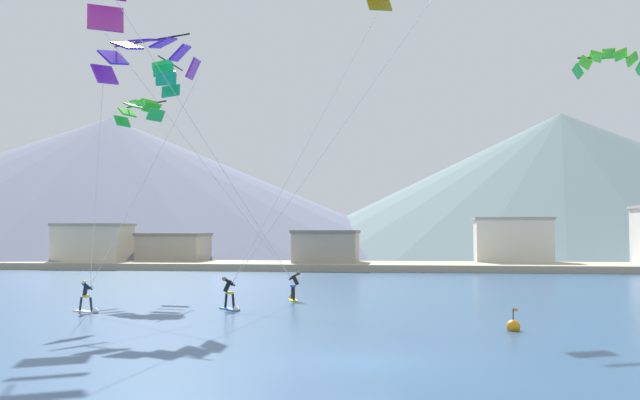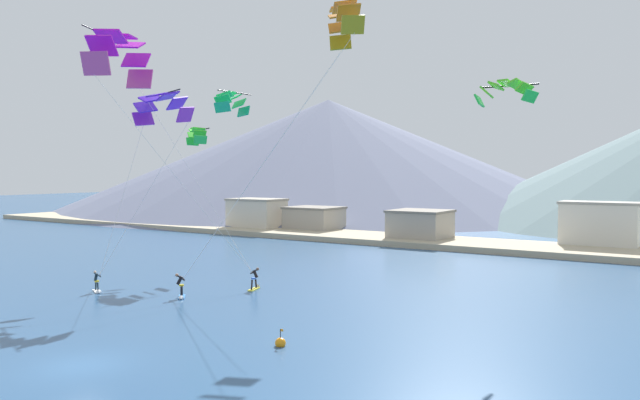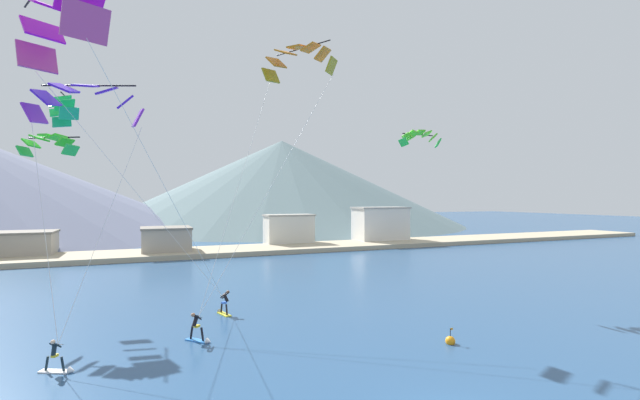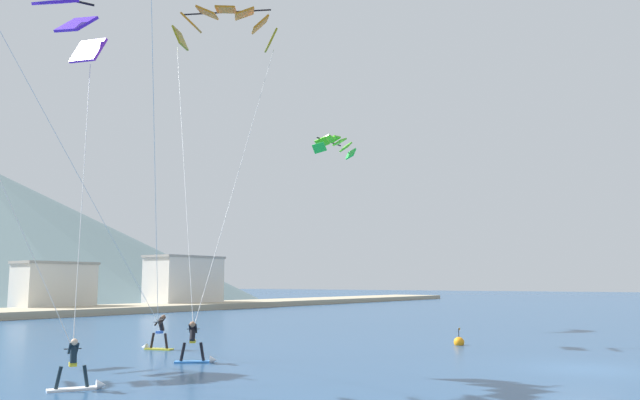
{
  "view_description": "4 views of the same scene",
  "coord_description": "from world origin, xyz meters",
  "px_view_note": "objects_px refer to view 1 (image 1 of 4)",
  "views": [
    {
      "loc": [
        1.59,
        -22.02,
        4.0
      ],
      "look_at": [
        -3.21,
        16.58,
        5.72
      ],
      "focal_mm": 40.0,
      "sensor_mm": 36.0,
      "label": 1
    },
    {
      "loc": [
        24.71,
        -17.67,
        8.96
      ],
      "look_at": [
        2.35,
        16.59,
        7.06
      ],
      "focal_mm": 35.0,
      "sensor_mm": 36.0,
      "label": 2
    },
    {
      "loc": [
        -10.46,
        -11.93,
        8.29
      ],
      "look_at": [
        0.81,
        15.05,
        8.18
      ],
      "focal_mm": 24.0,
      "sensor_mm": 36.0,
      "label": 3
    },
    {
      "loc": [
        -25.89,
        -6.17,
        3.33
      ],
      "look_at": [
        1.98,
        14.01,
        7.86
      ],
      "focal_mm": 35.0,
      "sensor_mm": 36.0,
      "label": 4
    }
  ],
  "objects_px": {
    "kitesurfer_near_lead": "(293,291)",
    "parafoil_kite_distant_high_outer": "(140,110)",
    "kitesurfer_mid_center": "(231,299)",
    "parafoil_kite_near_trail": "(146,55)",
    "kitesurfer_near_trail": "(89,303)",
    "race_marker_buoy": "(513,327)",
    "parafoil_kite_distant_mid_solo": "(165,74)",
    "parafoil_kite_distant_low_drift": "(608,61)"
  },
  "relations": [
    {
      "from": "kitesurfer_near_lead",
      "to": "parafoil_kite_distant_high_outer",
      "type": "height_order",
      "value": "parafoil_kite_distant_high_outer"
    },
    {
      "from": "kitesurfer_near_lead",
      "to": "parafoil_kite_distant_high_outer",
      "type": "relative_size",
      "value": 0.4
    },
    {
      "from": "kitesurfer_mid_center",
      "to": "parafoil_kite_near_trail",
      "type": "distance_m",
      "value": 15.53
    },
    {
      "from": "kitesurfer_near_lead",
      "to": "kitesurfer_near_trail",
      "type": "xyz_separation_m",
      "value": [
        -9.04,
        -7.36,
        -0.1
      ]
    },
    {
      "from": "race_marker_buoy",
      "to": "parafoil_kite_distant_mid_solo",
      "type": "bearing_deg",
      "value": 135.63
    },
    {
      "from": "kitesurfer_near_lead",
      "to": "kitesurfer_near_trail",
      "type": "bearing_deg",
      "value": -140.84
    },
    {
      "from": "parafoil_kite_distant_high_outer",
      "to": "race_marker_buoy",
      "type": "relative_size",
      "value": 4.33
    },
    {
      "from": "kitesurfer_mid_center",
      "to": "parafoil_kite_distant_low_drift",
      "type": "distance_m",
      "value": 25.63
    },
    {
      "from": "parafoil_kite_distant_low_drift",
      "to": "kitesurfer_near_trail",
      "type": "bearing_deg",
      "value": -161.41
    },
    {
      "from": "parafoil_kite_distant_mid_solo",
      "to": "race_marker_buoy",
      "type": "distance_m",
      "value": 35.06
    },
    {
      "from": "parafoil_kite_distant_low_drift",
      "to": "parafoil_kite_distant_mid_solo",
      "type": "bearing_deg",
      "value": 163.65
    },
    {
      "from": "parafoil_kite_distant_mid_solo",
      "to": "kitesurfer_mid_center",
      "type": "bearing_deg",
      "value": -60.1
    },
    {
      "from": "parafoil_kite_distant_high_outer",
      "to": "parafoil_kite_distant_low_drift",
      "type": "distance_m",
      "value": 30.36
    },
    {
      "from": "kitesurfer_mid_center",
      "to": "parafoil_kite_distant_high_outer",
      "type": "xyz_separation_m",
      "value": [
        -9.42,
        11.43,
        11.86
      ]
    },
    {
      "from": "kitesurfer_mid_center",
      "to": "race_marker_buoy",
      "type": "bearing_deg",
      "value": -24.05
    },
    {
      "from": "kitesurfer_near_lead",
      "to": "kitesurfer_mid_center",
      "type": "height_order",
      "value": "kitesurfer_mid_center"
    },
    {
      "from": "parafoil_kite_distant_high_outer",
      "to": "parafoil_kite_distant_mid_solo",
      "type": "height_order",
      "value": "parafoil_kite_distant_mid_solo"
    },
    {
      "from": "kitesurfer_near_trail",
      "to": "parafoil_kite_distant_mid_solo",
      "type": "bearing_deg",
      "value": 98.02
    },
    {
      "from": "kitesurfer_near_trail",
      "to": "parafoil_kite_near_trail",
      "type": "bearing_deg",
      "value": 84.55
    },
    {
      "from": "parafoil_kite_distant_low_drift",
      "to": "race_marker_buoy",
      "type": "bearing_deg",
      "value": -119.48
    },
    {
      "from": "kitesurfer_near_lead",
      "to": "parafoil_kite_distant_mid_solo",
      "type": "bearing_deg",
      "value": 137.56
    },
    {
      "from": "parafoil_kite_distant_high_outer",
      "to": "race_marker_buoy",
      "type": "bearing_deg",
      "value": -37.45
    },
    {
      "from": "kitesurfer_near_trail",
      "to": "race_marker_buoy",
      "type": "relative_size",
      "value": 1.7
    },
    {
      "from": "kitesurfer_near_trail",
      "to": "parafoil_kite_near_trail",
      "type": "relative_size",
      "value": 0.12
    },
    {
      "from": "kitesurfer_near_lead",
      "to": "race_marker_buoy",
      "type": "xyz_separation_m",
      "value": [
        10.83,
        -11.33,
        -0.39
      ]
    },
    {
      "from": "kitesurfer_near_trail",
      "to": "parafoil_kite_distant_low_drift",
      "type": "xyz_separation_m",
      "value": [
        27.31,
        9.18,
        13.5
      ]
    },
    {
      "from": "kitesurfer_mid_center",
      "to": "parafoil_kite_distant_mid_solo",
      "type": "xyz_separation_m",
      "value": [
        -9.22,
        16.02,
        15.34
      ]
    },
    {
      "from": "kitesurfer_mid_center",
      "to": "race_marker_buoy",
      "type": "height_order",
      "value": "kitesurfer_mid_center"
    },
    {
      "from": "parafoil_kite_distant_high_outer",
      "to": "parafoil_kite_near_trail",
      "type": "bearing_deg",
      "value": -66.15
    },
    {
      "from": "parafoil_kite_distant_high_outer",
      "to": "parafoil_kite_distant_low_drift",
      "type": "height_order",
      "value": "parafoil_kite_distant_low_drift"
    },
    {
      "from": "kitesurfer_near_trail",
      "to": "race_marker_buoy",
      "type": "bearing_deg",
      "value": -11.3
    },
    {
      "from": "parafoil_kite_distant_mid_solo",
      "to": "parafoil_kite_distant_low_drift",
      "type": "bearing_deg",
      "value": -16.35
    },
    {
      "from": "kitesurfer_mid_center",
      "to": "parafoil_kite_distant_low_drift",
      "type": "xyz_separation_m",
      "value": [
        20.62,
        7.27,
        13.38
      ]
    },
    {
      "from": "parafoil_kite_distant_low_drift",
      "to": "kitesurfer_near_lead",
      "type": "bearing_deg",
      "value": -174.31
    },
    {
      "from": "parafoil_kite_distant_mid_solo",
      "to": "race_marker_buoy",
      "type": "relative_size",
      "value": 5.3
    },
    {
      "from": "kitesurfer_mid_center",
      "to": "kitesurfer_near_lead",
      "type": "bearing_deg",
      "value": 66.67
    },
    {
      "from": "kitesurfer_near_trail",
      "to": "parafoil_kite_distant_mid_solo",
      "type": "relative_size",
      "value": 0.32
    },
    {
      "from": "kitesurfer_mid_center",
      "to": "parafoil_kite_distant_high_outer",
      "type": "bearing_deg",
      "value": 129.5
    },
    {
      "from": "kitesurfer_near_trail",
      "to": "race_marker_buoy",
      "type": "height_order",
      "value": "kitesurfer_near_trail"
    },
    {
      "from": "parafoil_kite_near_trail",
      "to": "race_marker_buoy",
      "type": "distance_m",
      "value": 25.87
    },
    {
      "from": "kitesurfer_near_lead",
      "to": "kitesurfer_mid_center",
      "type": "xyz_separation_m",
      "value": [
        -2.35,
        -5.45,
        0.02
      ]
    },
    {
      "from": "kitesurfer_near_trail",
      "to": "kitesurfer_mid_center",
      "type": "relative_size",
      "value": 0.97
    }
  ]
}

